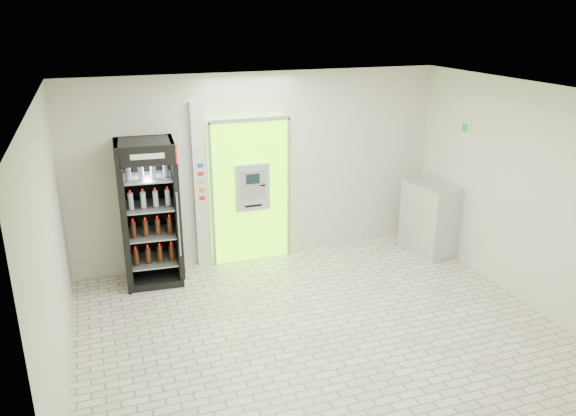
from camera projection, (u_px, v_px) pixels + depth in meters
name	position (u px, v px, depth m)	size (l,w,h in m)	color
ground	(319.00, 329.00, 7.20)	(6.00, 6.00, 0.00)	beige
room_shell	(322.00, 193.00, 6.59)	(6.00, 6.00, 6.00)	silver
atm_assembly	(250.00, 190.00, 8.90)	(1.30, 0.24, 2.33)	#72FF04
pillar	(201.00, 187.00, 8.64)	(0.22, 0.11, 2.60)	silver
beverage_cooler	(150.00, 216.00, 8.20)	(0.86, 0.79, 2.15)	black
steel_cabinet	(431.00, 218.00, 9.33)	(0.73, 0.98, 1.19)	#B4B7BC
exit_sign	(465.00, 130.00, 8.68)	(0.02, 0.22, 0.26)	white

